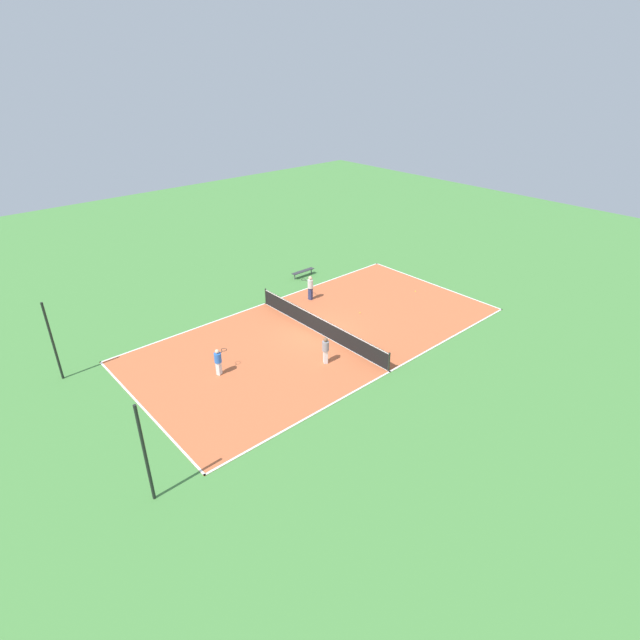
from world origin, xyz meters
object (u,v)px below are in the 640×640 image
Objects in this scene: tennis_ball_left_sideline at (360,313)px; fence_post_back_left at (145,454)px; bench at (303,272)px; tennis_ball_far_baseline at (415,291)px; player_baseline_gray at (326,349)px; tennis_net at (320,325)px; player_far_white at (310,286)px; player_near_blue at (218,360)px; fence_post_back_right at (53,342)px.

fence_post_back_left is at bearing 108.38° from tennis_ball_left_sideline.
tennis_ball_far_baseline is (-7.29, -4.03, -0.34)m from bench.
bench is 11.96m from player_baseline_gray.
bench is 28.02× the size of tennis_ball_left_sideline.
tennis_net is 157.86× the size of tennis_ball_far_baseline.
player_far_white is 24.48× the size of tennis_ball_left_sideline.
fence_post_back_right reaches higher than player_near_blue.
player_baseline_gray reaches higher than tennis_ball_left_sideline.
bench is at bearing -9.62° from tennis_ball_left_sideline.
tennis_ball_left_sideline is 17.25m from fence_post_back_right.
player_far_white is at bearing -59.41° from fence_post_back_left.
bench is 1.14× the size of player_far_white.
bench is at bearing -54.64° from fence_post_back_left.
fence_post_back_left reaches higher than bench.
tennis_net is at bearing -67.89° from fence_post_back_left.
player_baseline_gray is 6.27m from tennis_ball_left_sideline.
tennis_net is 13.88m from fence_post_back_left.
player_baseline_gray is at bearing 136.05° from player_far_white.
player_near_blue is at bearing 90.17° from tennis_ball_left_sideline.
fence_post_back_left is (-5.19, 21.62, 2.07)m from tennis_ball_far_baseline.
tennis_ball_far_baseline is at bearing -131.17° from player_far_white.
player_near_blue is 5.53m from player_baseline_gray.
player_baseline_gray is at bearing -56.66° from player_near_blue.
fence_post_back_left is (-5.19, 12.78, 1.55)m from tennis_net.
tennis_net reaches higher than tennis_ball_far_baseline.
tennis_ball_far_baseline is 22.33m from fence_post_back_left.
player_far_white reaches higher than bench.
tennis_ball_left_sideline is (0.25, 5.22, 0.00)m from tennis_ball_far_baseline.
fence_post_back_right is (10.39, 0.00, 0.00)m from fence_post_back_left.
bench is 1.25× the size of player_baseline_gray.
fence_post_back_left reaches higher than tennis_ball_far_baseline.
fence_post_back_left is at bearing 112.11° from tennis_net.
tennis_ball_far_baseline is 5.23m from tennis_ball_left_sideline.
player_far_white reaches higher than tennis_ball_left_sideline.
tennis_net is at bearing 137.17° from player_far_white.
player_baseline_gray is at bearing 103.52° from tennis_ball_far_baseline.
tennis_net is at bearing -28.05° from player_near_blue.
player_far_white is at bearing 57.90° from tennis_ball_far_baseline.
fence_post_back_right is at bearing 114.72° from player_near_blue.
fence_post_back_left reaches higher than tennis_ball_left_sideline.
player_baseline_gray is (-2.81, -4.76, 0.03)m from player_near_blue.
player_far_white is 0.39× the size of fence_post_back_right.
player_far_white is (3.91, -2.61, 0.41)m from tennis_net.
player_far_white reaches higher than player_near_blue.
player_near_blue is 0.96× the size of player_baseline_gray.
tennis_net is 6.69m from player_near_blue.
player_baseline_gray is 0.36× the size of fence_post_back_right.
player_near_blue reaches higher than tennis_ball_far_baseline.
player_far_white is 3.90m from tennis_ball_left_sideline.
tennis_ball_far_baseline is 22.33m from fence_post_back_right.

